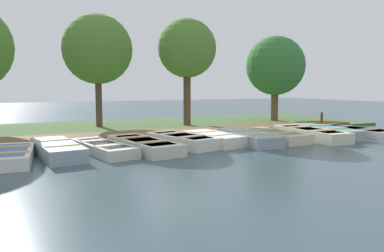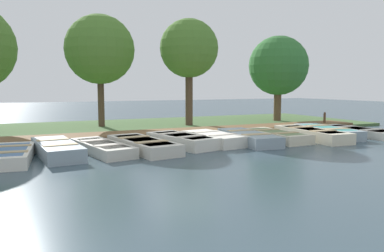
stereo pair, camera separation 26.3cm
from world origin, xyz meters
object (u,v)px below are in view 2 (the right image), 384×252
object	(u,v)px
rowboat_3	(102,147)
rowboat_6	(214,138)
rowboat_7	(248,137)
rowboat_10	(327,132)
rowboat_4	(143,145)
rowboat_9	(311,134)
park_tree_right	(278,66)
rowboat_2	(57,149)
park_tree_left	(100,50)
rowboat_11	(358,132)
rowboat_1	(10,155)
mooring_post_far	(324,120)
rowboat_8	(275,136)
park_tree_center	(189,49)
rowboat_5	(182,140)

from	to	relation	value
rowboat_3	rowboat_6	world-z (taller)	rowboat_6
rowboat_7	rowboat_10	distance (m)	3.96
rowboat_4	rowboat_9	bearing A→B (deg)	79.27
rowboat_3	park_tree_right	distance (m)	12.85
rowboat_3	rowboat_4	world-z (taller)	rowboat_4
rowboat_2	rowboat_9	distance (m)	9.55
rowboat_10	park_tree_left	size ratio (longest dim) A/B	0.64
rowboat_11	park_tree_left	bearing A→B (deg)	-128.39
park_tree_left	rowboat_1	bearing A→B (deg)	-29.29
park_tree_left	mooring_post_far	bearing A→B (deg)	67.37
rowboat_10	park_tree_left	distance (m)	11.14
rowboat_8	rowboat_11	world-z (taller)	rowboat_8
rowboat_7	park_tree_center	xyz separation A→B (m)	(-5.63, 0.10, 3.75)
rowboat_9	mooring_post_far	xyz separation A→B (m)	(-2.83, 3.41, 0.19)
rowboat_4	rowboat_9	world-z (taller)	rowboat_9
rowboat_8	rowboat_5	bearing A→B (deg)	-95.11
mooring_post_far	park_tree_left	size ratio (longest dim) A/B	0.15
rowboat_7	rowboat_10	bearing A→B (deg)	97.44
rowboat_11	park_tree_right	world-z (taller)	park_tree_right
rowboat_4	rowboat_6	xyz separation A→B (m)	(-0.26, 2.78, 0.02)
rowboat_6	rowboat_8	xyz separation A→B (m)	(0.19, 2.60, -0.02)
park_tree_center	rowboat_5	bearing A→B (deg)	-26.50
rowboat_5	park_tree_left	world-z (taller)	park_tree_left
rowboat_1	rowboat_11	bearing A→B (deg)	95.51
rowboat_2	rowboat_11	world-z (taller)	rowboat_2
rowboat_7	rowboat_9	xyz separation A→B (m)	(0.27, 2.80, 0.01)
rowboat_4	rowboat_10	size ratio (longest dim) A/B	1.01
rowboat_7	rowboat_8	xyz separation A→B (m)	(-0.06, 1.29, -0.02)
park_tree_left	park_tree_right	bearing A→B (deg)	83.67
rowboat_5	park_tree_right	world-z (taller)	park_tree_right
mooring_post_far	park_tree_right	bearing A→B (deg)	-171.45
rowboat_11	rowboat_5	bearing A→B (deg)	-95.40
rowboat_1	rowboat_6	size ratio (longest dim) A/B	1.07
rowboat_1	park_tree_left	bearing A→B (deg)	156.32
rowboat_1	rowboat_2	distance (m)	1.31
rowboat_2	rowboat_11	xyz separation A→B (m)	(0.33, 12.22, -0.05)
rowboat_9	park_tree_center	size ratio (longest dim) A/B	0.66
rowboat_4	rowboat_10	xyz separation A→B (m)	(-0.07, 8.04, 0.02)
rowboat_1	park_tree_right	size ratio (longest dim) A/B	0.62
park_tree_right	rowboat_2	bearing A→B (deg)	-65.82
rowboat_2	rowboat_5	distance (m)	4.19
rowboat_3	rowboat_11	world-z (taller)	rowboat_3
rowboat_10	rowboat_5	bearing A→B (deg)	-82.07
park_tree_center	park_tree_right	bearing A→B (deg)	91.37
rowboat_6	mooring_post_far	distance (m)	7.86
rowboat_6	rowboat_10	xyz separation A→B (m)	(0.19, 5.26, 0.00)
rowboat_2	rowboat_9	bearing A→B (deg)	81.79
rowboat_8	mooring_post_far	size ratio (longest dim) A/B	3.77
rowboat_4	rowboat_5	distance (m)	1.56
park_tree_left	park_tree_center	size ratio (longest dim) A/B	1.02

